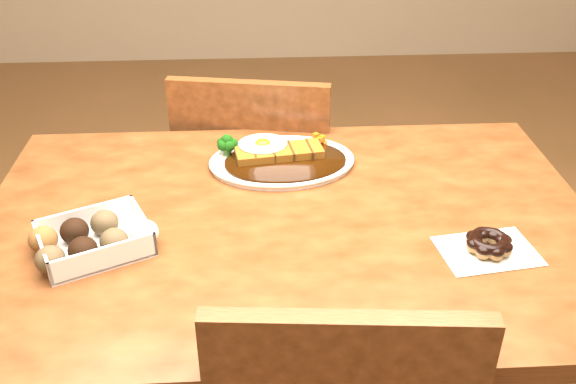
{
  "coord_description": "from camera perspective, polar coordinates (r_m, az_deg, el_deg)",
  "views": [
    {
      "loc": [
        -0.06,
        -1.03,
        1.45
      ],
      "look_at": [
        -0.0,
        0.0,
        0.81
      ],
      "focal_mm": 40.0,
      "sensor_mm": 36.0,
      "label": 1
    }
  ],
  "objects": [
    {
      "name": "table",
      "position": [
        1.3,
        0.01,
        -6.0
      ],
      "size": [
        1.2,
        0.8,
        0.75
      ],
      "color": "#43220D",
      "rests_on": "ground"
    },
    {
      "name": "chair_far",
      "position": [
        1.84,
        -2.54,
        -0.15
      ],
      "size": [
        0.49,
        0.49,
        0.87
      ],
      "rotation": [
        0.0,
        0.0,
        2.96
      ],
      "color": "#43220D",
      "rests_on": "ground"
    },
    {
      "name": "katsu_curry_plate",
      "position": [
        1.42,
        -0.78,
        3.05
      ],
      "size": [
        0.33,
        0.25,
        0.06
      ],
      "rotation": [
        0.0,
        0.0,
        0.07
      ],
      "color": "white",
      "rests_on": "table"
    },
    {
      "name": "donut_box",
      "position": [
        1.2,
        -17.03,
        -3.98
      ],
      "size": [
        0.23,
        0.21,
        0.05
      ],
      "rotation": [
        0.0,
        0.0,
        0.44
      ],
      "color": "white",
      "rests_on": "table"
    },
    {
      "name": "pon_de_ring",
      "position": [
        1.2,
        17.41,
        -4.42
      ],
      "size": [
        0.19,
        0.14,
        0.03
      ],
      "rotation": [
        0.0,
        0.0,
        0.14
      ],
      "color": "silver",
      "rests_on": "table"
    }
  ]
}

